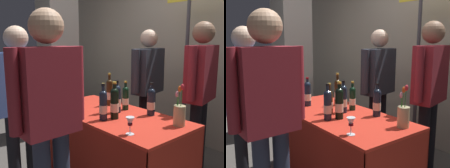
# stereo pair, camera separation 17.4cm
# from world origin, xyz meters

# --- Properties ---
(back_partition) EXTENTS (6.61, 0.12, 2.71)m
(back_partition) POSITION_xyz_m (0.00, 1.63, 1.35)
(back_partition) COLOR #B2A893
(back_partition) RESTS_ON ground_plane
(concrete_pillar) EXTENTS (0.48, 0.48, 2.83)m
(concrete_pillar) POSITION_xyz_m (-1.79, 0.42, 1.42)
(concrete_pillar) COLOR gray
(concrete_pillar) RESTS_ON ground_plane
(tasting_table) EXTENTS (1.60, 0.74, 0.75)m
(tasting_table) POSITION_xyz_m (0.00, 0.00, 0.52)
(tasting_table) COLOR red
(tasting_table) RESTS_ON ground_plane
(featured_wine_bottle) EXTENTS (0.08, 0.08, 0.35)m
(featured_wine_bottle) POSITION_xyz_m (0.14, -0.09, 0.90)
(featured_wine_bottle) COLOR black
(featured_wine_bottle) RESTS_ON tasting_table
(display_bottle_0) EXTENTS (0.07, 0.07, 0.34)m
(display_bottle_0) POSITION_xyz_m (0.11, -0.20, 0.89)
(display_bottle_0) COLOR #192333
(display_bottle_0) RESTS_ON tasting_table
(display_bottle_1) EXTENTS (0.08, 0.08, 0.32)m
(display_bottle_1) POSITION_xyz_m (-0.44, -0.09, 0.89)
(display_bottle_1) COLOR #192333
(display_bottle_1) RESTS_ON tasting_table
(display_bottle_2) EXTENTS (0.07, 0.07, 0.31)m
(display_bottle_2) POSITION_xyz_m (-0.06, -0.06, 0.87)
(display_bottle_2) COLOR #38230F
(display_bottle_2) RESTS_ON tasting_table
(display_bottle_3) EXTENTS (0.08, 0.08, 0.32)m
(display_bottle_3) POSITION_xyz_m (0.30, 0.25, 0.89)
(display_bottle_3) COLOR #192333
(display_bottle_3) RESTS_ON tasting_table
(display_bottle_4) EXTENTS (0.07, 0.07, 0.31)m
(display_bottle_4) POSITION_xyz_m (-0.57, -0.14, 0.87)
(display_bottle_4) COLOR black
(display_bottle_4) RESTS_ON tasting_table
(display_bottle_5) EXTENTS (0.07, 0.07, 0.31)m
(display_bottle_5) POSITION_xyz_m (-0.01, 0.20, 0.88)
(display_bottle_5) COLOR black
(display_bottle_5) RESTS_ON tasting_table
(display_bottle_6) EXTENTS (0.08, 0.08, 0.33)m
(display_bottle_6) POSITION_xyz_m (0.01, 0.06, 0.89)
(display_bottle_6) COLOR #192333
(display_bottle_6) RESTS_ON tasting_table
(display_bottle_7) EXTENTS (0.07, 0.07, 0.36)m
(display_bottle_7) POSITION_xyz_m (-0.26, 0.19, 0.90)
(display_bottle_7) COLOR #38230F
(display_bottle_7) RESTS_ON tasting_table
(wine_glass_near_vendor) EXTENTS (0.07, 0.07, 0.14)m
(wine_glass_near_vendor) POSITION_xyz_m (0.52, -0.27, 0.84)
(wine_glass_near_vendor) COLOR silver
(wine_glass_near_vendor) RESTS_ON tasting_table
(flower_vase) EXTENTS (0.10, 0.10, 0.37)m
(flower_vase) POSITION_xyz_m (0.66, 0.20, 0.85)
(flower_vase) COLOR tan
(flower_vase) RESTS_ON tasting_table
(vendor_presenter) EXTENTS (0.30, 0.62, 1.66)m
(vendor_presenter) POSITION_xyz_m (0.46, 0.85, 1.01)
(vendor_presenter) COLOR black
(vendor_presenter) RESTS_ON ground_plane
(vendor_assistant) EXTENTS (0.30, 0.64, 1.60)m
(vendor_assistant) POSITION_xyz_m (-0.27, 0.84, 0.96)
(vendor_assistant) COLOR black
(vendor_assistant) RESTS_ON ground_plane
(taster_foreground_right) EXTENTS (0.23, 0.56, 1.68)m
(taster_foreground_right) POSITION_xyz_m (0.31, -0.84, 1.01)
(taster_foreground_right) COLOR #2D3347
(taster_foreground_right) RESTS_ON ground_plane
(taster_foreground_left) EXTENTS (0.24, 0.65, 1.60)m
(taster_foreground_left) POSITION_xyz_m (-0.48, -0.74, 0.97)
(taster_foreground_left) COLOR black
(taster_foreground_left) RESTS_ON ground_plane
(booth_signpost) EXTENTS (0.62, 0.04, 2.13)m
(booth_signpost) POSITION_xyz_m (0.10, 1.13, 1.35)
(booth_signpost) COLOR #47474C
(booth_signpost) RESTS_ON ground_plane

